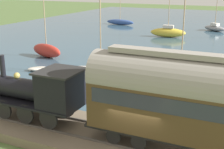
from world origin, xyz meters
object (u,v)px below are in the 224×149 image
Objects in this scene: sailboat_red at (47,50)px; sailboat_blue at (120,22)px; sailboat_teal at (180,73)px; rowboat_near_shore at (38,69)px; sailboat_white at (101,72)px; passenger_coach at (196,99)px; steam_locomotive at (41,90)px; sailboat_gray at (215,28)px; sailboat_yellow at (168,32)px; rowboat_off_pier at (58,97)px.

sailboat_red is 28.39m from sailboat_blue.
rowboat_near_shore is (-2.50, 13.03, -0.54)m from sailboat_teal.
sailboat_white reaches higher than rowboat_near_shore.
sailboat_red reaches higher than passenger_coach.
steam_locomotive is 10.75m from sailboat_white.
sailboat_gray is (30.07, 0.96, -0.19)m from sailboat_teal.
sailboat_yellow reaches higher than sailboat_blue.
sailboat_gray is at bearing -3.98° from sailboat_white.
sailboat_teal is at bearing -169.52° from sailboat_yellow.
sailboat_blue is at bearing 27.25° from passenger_coach.
sailboat_gray reaches higher than rowboat_near_shore.
sailboat_red is at bearing -169.26° from sailboat_blue.
sailboat_blue is at bearing 20.56° from sailboat_red.
rowboat_near_shore is at bearing 101.38° from sailboat_white.
passenger_coach is at bearing -170.45° from sailboat_yellow.
steam_locomotive is at bearing 179.45° from rowboat_near_shore.
rowboat_near_shore is 8.19m from rowboat_off_pier.
rowboat_off_pier is (-6.13, 0.37, -0.28)m from sailboat_white.
sailboat_white reaches higher than sailboat_gray.
steam_locomotive is at bearing 155.93° from sailboat_teal.
sailboat_red is 0.77× the size of sailboat_teal.
sailboat_teal is at bearing -48.24° from rowboat_off_pier.
rowboat_off_pier is at bearing -172.12° from rowboat_near_shore.
passenger_coach is 24.04m from sailboat_red.
sailboat_gray is at bearing -5.48° from steam_locomotive.
sailboat_yellow is (33.09, 9.97, -2.43)m from passenger_coach.
sailboat_yellow is (33.09, 1.59, -1.59)m from steam_locomotive.
sailboat_teal is 3.59× the size of rowboat_off_pier.
sailboat_yellow reaches higher than sailboat_red.
passenger_coach is 4.26× the size of rowboat_off_pier.
sailboat_gray is at bearing -38.43° from sailboat_yellow.
rowboat_off_pier is (-8.03, 6.99, -0.54)m from sailboat_teal.
sailboat_gray is at bearing -0.11° from sailboat_teal.
rowboat_near_shore is at bearing 39.06° from steam_locomotive.
steam_locomotive reaches higher than rowboat_near_shore.
rowboat_near_shore is (-23.23, 6.41, -0.59)m from sailboat_yellow.
sailboat_yellow is at bearing -11.77° from sailboat_red.
sailboat_red is at bearing 79.51° from sailboat_teal.
sailboat_red is 2.77× the size of rowboat_off_pier.
sailboat_white is 3.08× the size of rowboat_off_pier.
sailboat_gray is (31.97, -5.66, 0.07)m from sailboat_white.
rowboat_off_pier is (-38.11, 6.03, -0.35)m from sailboat_gray.
sailboat_blue is (30.54, 18.74, -0.17)m from sailboat_teal.
sailboat_red is at bearing 70.59° from sailboat_white.
rowboat_near_shore is (-4.83, -2.49, -0.59)m from sailboat_red.
sailboat_red is 0.72× the size of sailboat_yellow.
rowboat_off_pier is at bearing -157.15° from sailboat_gray.
rowboat_near_shore is at bearing -138.70° from sailboat_red.
sailboat_yellow is 28.77m from rowboat_off_pier.
passenger_coach is 1.19× the size of sailboat_teal.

